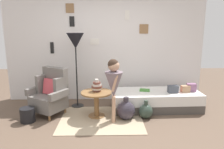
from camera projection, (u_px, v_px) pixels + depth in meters
ground_plane at (105, 136)px, 3.60m from camera, size 12.00×12.00×0.00m
gallery_wall at (105, 48)px, 5.22m from camera, size 4.80×0.12×2.60m
rug at (101, 119)px, 4.24m from camera, size 1.61×1.33×0.01m
armchair at (51, 94)px, 4.45m from camera, size 0.90×0.84×0.97m
daybed at (156, 100)px, 4.78m from camera, size 1.93×0.87×0.40m
pillow_head at (191, 87)px, 4.72m from camera, size 0.20×0.13×0.18m
pillow_mid at (185, 89)px, 4.67m from camera, size 0.19×0.13×0.14m
pillow_back at (174, 89)px, 4.65m from camera, size 0.19×0.13×0.15m
pillow_extra at (173, 89)px, 4.63m from camera, size 0.23×0.14×0.16m
side_table at (96, 99)px, 4.31m from camera, size 0.62×0.62×0.52m
vase_striped at (97, 86)px, 4.30m from camera, size 0.22×0.22×0.25m
floor_lamp at (75, 44)px, 4.64m from camera, size 0.38×0.38×1.68m
person_child at (114, 82)px, 3.98m from camera, size 0.34×0.34×1.23m
book_on_daybed at (145, 90)px, 4.77m from camera, size 0.25×0.20×0.03m
demijohn_near at (126, 110)px, 4.22m from camera, size 0.37×0.37×0.45m
demijohn_far at (146, 111)px, 4.27m from camera, size 0.28×0.28×0.37m
magazine_basket at (28, 115)px, 4.11m from camera, size 0.28×0.28×0.28m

